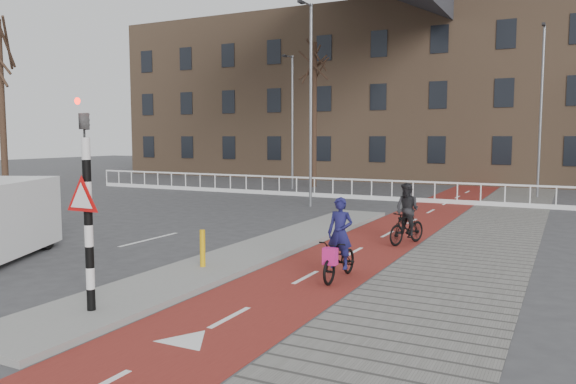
% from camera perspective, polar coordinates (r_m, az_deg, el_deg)
% --- Properties ---
extents(ground, '(120.00, 120.00, 0.00)m').
position_cam_1_polar(ground, '(11.25, -9.67, -9.98)').
color(ground, '#38383A').
rests_on(ground, ground).
extents(bike_lane, '(2.50, 60.00, 0.01)m').
position_cam_1_polar(bike_lane, '(19.58, 11.75, -3.32)').
color(bike_lane, maroon).
rests_on(bike_lane, ground).
extents(sidewalk, '(3.00, 60.00, 0.01)m').
position_cam_1_polar(sidewalk, '(19.06, 19.93, -3.79)').
color(sidewalk, slate).
rests_on(sidewalk, ground).
extents(curb_island, '(1.80, 16.00, 0.12)m').
position_cam_1_polar(curb_island, '(14.87, -2.65, -5.82)').
color(curb_island, gray).
rests_on(curb_island, ground).
extents(traffic_signal, '(0.80, 0.80, 3.68)m').
position_cam_1_polar(traffic_signal, '(9.77, -19.78, -0.71)').
color(traffic_signal, black).
rests_on(traffic_signal, curb_island).
extents(bollard, '(0.12, 0.12, 0.83)m').
position_cam_1_polar(bollard, '(12.72, -8.67, -5.67)').
color(bollard, '#DCA20C').
rests_on(bollard, curb_island).
extents(cyclist_near, '(0.58, 1.65, 1.74)m').
position_cam_1_polar(cyclist_near, '(11.91, 5.29, -6.12)').
color(cyclist_near, black).
rests_on(cyclist_near, bike_lane).
extents(cyclist_far, '(0.97, 1.62, 1.72)m').
position_cam_1_polar(cyclist_far, '(16.05, 12.00, -2.69)').
color(cyclist_far, black).
rests_on(cyclist_far, bike_lane).
extents(railing, '(28.00, 0.10, 0.99)m').
position_cam_1_polar(railing, '(28.27, 2.69, 0.13)').
color(railing, silver).
rests_on(railing, ground).
extents(townhouse_row, '(46.00, 10.00, 15.90)m').
position_cam_1_polar(townhouse_row, '(42.06, 13.88, 12.02)').
color(townhouse_row, '#7F6047').
rests_on(townhouse_row, ground).
extents(tree_left, '(0.25, 0.25, 7.45)m').
position_cam_1_polar(tree_left, '(24.31, -27.02, 6.70)').
color(tree_left, black).
rests_on(tree_left, ground).
extents(tree_mid, '(0.29, 0.29, 8.56)m').
position_cam_1_polar(tree_mid, '(33.79, 2.69, 7.78)').
color(tree_mid, black).
rests_on(tree_mid, ground).
extents(streetlight_near, '(0.12, 0.12, 8.59)m').
position_cam_1_polar(streetlight_near, '(24.24, 2.33, 8.66)').
color(streetlight_near, slate).
rests_on(streetlight_near, ground).
extents(streetlight_left, '(0.12, 0.12, 7.57)m').
position_cam_1_polar(streetlight_left, '(32.21, 0.45, 7.01)').
color(streetlight_left, slate).
rests_on(streetlight_left, ground).
extents(streetlight_right, '(0.12, 0.12, 8.44)m').
position_cam_1_polar(streetlight_right, '(30.60, 24.30, 7.40)').
color(streetlight_right, slate).
rests_on(streetlight_right, ground).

